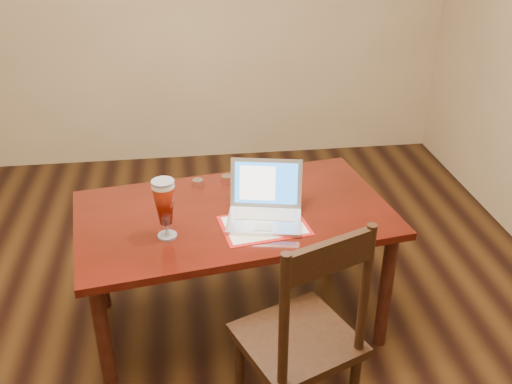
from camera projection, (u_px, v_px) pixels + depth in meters
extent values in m
plane|color=black|center=(201.00, 351.00, 3.06)|extent=(5.00, 5.00, 0.00)
cube|color=tan|center=(179.00, 4.00, 4.60)|extent=(4.50, 0.01, 2.70)
cube|color=#460E09|center=(234.00, 214.00, 2.91)|extent=(1.69, 1.11, 0.04)
cylinder|color=#38180E|center=(105.00, 345.00, 2.61)|extent=(0.07, 0.07, 0.70)
cylinder|color=#38180E|center=(385.00, 291.00, 2.95)|extent=(0.07, 0.07, 0.70)
cylinder|color=#38180E|center=(98.00, 257.00, 3.22)|extent=(0.07, 0.07, 0.70)
cylinder|color=#38180E|center=(331.00, 220.00, 3.57)|extent=(0.07, 0.07, 0.70)
cube|color=#A8120F|center=(264.00, 226.00, 2.78)|extent=(0.45, 0.35, 0.00)
cube|color=silver|center=(264.00, 225.00, 2.78)|extent=(0.41, 0.31, 0.00)
cube|color=silver|center=(264.00, 221.00, 2.79)|extent=(0.40, 0.32, 0.02)
cube|color=silver|center=(265.00, 214.00, 2.83)|extent=(0.31, 0.17, 0.00)
cube|color=#ACACB1|center=(263.00, 227.00, 2.73)|extent=(0.10, 0.08, 0.00)
cube|color=silver|center=(266.00, 183.00, 2.87)|extent=(0.37, 0.14, 0.24)
cube|color=blue|center=(266.00, 183.00, 2.86)|extent=(0.32, 0.12, 0.20)
cube|color=white|center=(257.00, 183.00, 2.87)|extent=(0.19, 0.08, 0.17)
cylinder|color=silver|center=(167.00, 235.00, 2.69)|extent=(0.09, 0.09, 0.01)
cylinder|color=silver|center=(167.00, 229.00, 2.68)|extent=(0.02, 0.02, 0.07)
cylinder|color=beige|center=(163.00, 185.00, 2.56)|extent=(0.10, 0.10, 0.02)
cylinder|color=silver|center=(163.00, 182.00, 2.56)|extent=(0.10, 0.10, 0.01)
cylinder|color=silver|center=(198.00, 183.00, 3.13)|extent=(0.06, 0.06, 0.04)
cylinder|color=silver|center=(227.00, 179.00, 3.18)|extent=(0.06, 0.06, 0.04)
cube|color=black|center=(297.00, 340.00, 2.46)|extent=(0.60, 0.59, 0.04)
cylinder|color=black|center=(240.00, 372.00, 2.63)|extent=(0.04, 0.04, 0.46)
cylinder|color=black|center=(308.00, 343.00, 2.79)|extent=(0.04, 0.04, 0.46)
cylinder|color=black|center=(284.00, 321.00, 2.08)|extent=(0.04, 0.04, 0.60)
cylinder|color=black|center=(365.00, 290.00, 2.25)|extent=(0.04, 0.04, 0.60)
cube|color=black|center=(330.00, 257.00, 2.06)|extent=(0.36, 0.17, 0.13)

